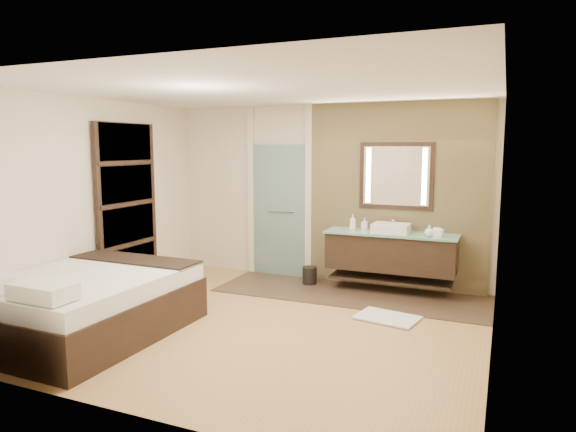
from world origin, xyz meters
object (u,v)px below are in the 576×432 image
at_px(vanity, 391,252).
at_px(bed, 86,304).
at_px(mirror_unit, 396,176).
at_px(waste_bin, 310,276).

bearing_deg(vanity, bed, -132.80).
xyz_separation_m(mirror_unit, bed, (-2.75, -3.21, -1.30)).
relative_size(vanity, bed, 0.84).
distance_m(mirror_unit, bed, 4.42).
distance_m(vanity, bed, 4.05).
relative_size(bed, waste_bin, 8.16).
bearing_deg(waste_bin, mirror_unit, 14.33).
bearing_deg(bed, mirror_unit, 50.36).
distance_m(mirror_unit, waste_bin, 1.96).
xyz_separation_m(bed, waste_bin, (1.55, 2.90, -0.21)).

